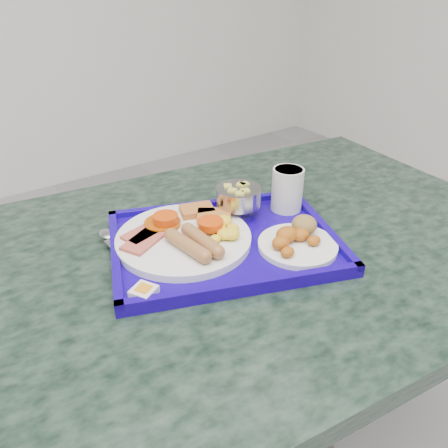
% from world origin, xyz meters
% --- Properties ---
extents(table, '(1.38, 1.01, 0.80)m').
position_xyz_m(table, '(0.53, 0.66, 0.60)').
color(table, slate).
rests_on(table, floor).
extents(tray, '(0.54, 0.47, 0.03)m').
position_xyz_m(tray, '(0.48, 0.67, 0.81)').
color(tray, '#160289').
rests_on(tray, table).
extents(main_plate, '(0.28, 0.28, 0.04)m').
position_xyz_m(main_plate, '(0.42, 0.71, 0.83)').
color(main_plate, white).
rests_on(main_plate, tray).
extents(bread_plate, '(0.16, 0.16, 0.05)m').
position_xyz_m(bread_plate, '(0.59, 0.57, 0.83)').
color(bread_plate, white).
rests_on(bread_plate, tray).
extents(fruit_bowl, '(0.10, 0.10, 0.07)m').
position_xyz_m(fruit_bowl, '(0.58, 0.74, 0.86)').
color(fruit_bowl, '#A8A8AA').
rests_on(fruit_bowl, tray).
extents(juice_cup, '(0.07, 0.07, 0.10)m').
position_xyz_m(juice_cup, '(0.68, 0.70, 0.87)').
color(juice_cup, silver).
rests_on(juice_cup, tray).
extents(spoon, '(0.03, 0.18, 0.01)m').
position_xyz_m(spoon, '(0.29, 0.80, 0.82)').
color(spoon, '#A8A8AA').
rests_on(spoon, tray).
extents(knife, '(0.02, 0.17, 0.00)m').
position_xyz_m(knife, '(0.30, 0.75, 0.82)').
color(knife, '#A8A8AA').
rests_on(knife, tray).
extents(jam_packet, '(0.05, 0.05, 0.02)m').
position_xyz_m(jam_packet, '(0.27, 0.61, 0.83)').
color(jam_packet, white).
rests_on(jam_packet, tray).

